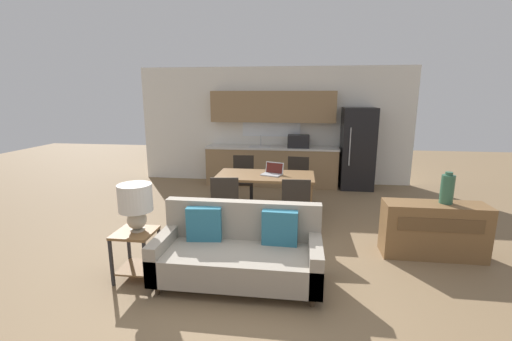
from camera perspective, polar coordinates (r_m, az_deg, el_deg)
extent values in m
plane|color=#7F6647|center=(4.11, -2.93, -17.71)|extent=(20.00, 20.00, 0.00)
cube|color=silver|center=(8.18, 2.90, 7.48)|extent=(6.40, 0.06, 2.70)
cube|color=white|center=(8.13, 2.57, 9.32)|extent=(1.36, 0.01, 1.03)
cube|color=#8E704C|center=(7.98, 2.62, 0.67)|extent=(2.99, 0.62, 0.86)
cube|color=silver|center=(7.90, 2.66, 3.86)|extent=(3.02, 0.65, 0.04)
cube|color=#B2B5B7|center=(7.87, 0.67, 4.01)|extent=(0.48, 0.36, 0.01)
cylinder|color=#B7BABC|center=(8.02, 0.82, 5.02)|extent=(0.02, 0.02, 0.24)
cube|color=#8E704C|center=(7.95, 2.81, 10.58)|extent=(2.84, 0.34, 0.70)
cube|color=black|center=(7.80, 7.10, 4.86)|extent=(0.48, 0.36, 0.28)
cube|color=black|center=(7.92, 16.53, 3.52)|extent=(0.71, 0.67, 1.80)
cylinder|color=silver|center=(7.53, 15.38, 3.84)|extent=(0.02, 0.02, 0.81)
cube|color=brown|center=(5.70, 1.57, -0.89)|extent=(1.61, 0.84, 0.04)
cylinder|color=brown|center=(5.58, -6.50, -5.33)|extent=(0.05, 0.05, 0.73)
cylinder|color=brown|center=(5.43, 9.02, -5.94)|extent=(0.05, 0.05, 0.73)
cylinder|color=brown|center=(6.25, -4.91, -3.34)|extent=(0.05, 0.05, 0.73)
cylinder|color=brown|center=(6.12, 8.87, -3.81)|extent=(0.05, 0.05, 0.73)
cylinder|color=#3D2D1E|center=(3.98, -16.15, -18.52)|extent=(0.05, 0.05, 0.10)
cylinder|color=#3D2D1E|center=(3.70, 9.34, -20.74)|extent=(0.05, 0.05, 0.10)
cylinder|color=#3D2D1E|center=(4.49, -12.81, -14.51)|extent=(0.05, 0.05, 0.10)
cylinder|color=#3D2D1E|center=(4.25, 9.10, -16.01)|extent=(0.05, 0.05, 0.10)
cube|color=gray|center=(3.92, -3.05, -15.07)|extent=(1.82, 0.80, 0.30)
cube|color=gray|center=(4.12, -2.23, -10.16)|extent=(1.82, 0.14, 0.76)
cube|color=gray|center=(4.12, -14.96, -13.02)|extent=(0.14, 0.80, 0.44)
cube|color=gray|center=(3.84, 9.82, -14.72)|extent=(0.14, 0.80, 0.44)
cube|color=teal|center=(4.05, -8.65, -8.82)|extent=(0.41, 0.16, 0.40)
cube|color=teal|center=(3.91, 3.98, -9.52)|extent=(0.40, 0.13, 0.40)
cube|color=brown|center=(4.13, -19.54, -9.74)|extent=(0.43, 0.43, 0.03)
cube|color=brown|center=(4.31, -19.12, -15.03)|extent=(0.39, 0.39, 0.02)
cube|color=#232326|center=(4.18, -22.94, -14.02)|extent=(0.03, 0.03, 0.54)
cube|color=#232326|center=(4.01, -17.96, -14.80)|extent=(0.03, 0.03, 0.54)
cube|color=#232326|center=(4.49, -20.40, -11.95)|extent=(0.03, 0.03, 0.54)
cube|color=#232326|center=(4.33, -15.72, -12.56)|extent=(0.03, 0.03, 0.54)
cylinder|color=#B2A893|center=(4.14, -19.11, -9.29)|extent=(0.16, 0.16, 0.02)
sphere|color=#B2A893|center=(4.10, -19.23, -7.76)|extent=(0.22, 0.22, 0.22)
cylinder|color=beige|center=(4.02, -19.50, -4.28)|extent=(0.37, 0.37, 0.30)
cube|color=brown|center=(5.04, 27.45, -8.79)|extent=(1.27, 0.40, 0.71)
cube|color=brown|center=(4.82, 28.43, -8.06)|extent=(1.01, 0.01, 0.17)
cylinder|color=#336047|center=(4.97, 29.26, -2.75)|extent=(0.16, 0.16, 0.37)
cylinder|color=#336047|center=(4.92, 29.51, -0.46)|extent=(0.09, 0.09, 0.04)
cube|color=black|center=(6.54, -2.27, -1.92)|extent=(0.44, 0.44, 0.04)
cube|color=black|center=(6.67, -2.09, 0.58)|extent=(0.40, 0.05, 0.46)
cylinder|color=black|center=(6.46, -3.93, -4.23)|extent=(0.03, 0.03, 0.42)
cylinder|color=black|center=(6.42, -0.92, -4.31)|extent=(0.03, 0.03, 0.42)
cylinder|color=black|center=(6.78, -3.51, -3.41)|extent=(0.03, 0.03, 0.42)
cylinder|color=black|center=(6.74, -0.65, -3.47)|extent=(0.03, 0.03, 0.42)
cube|color=black|center=(5.18, -5.00, -5.86)|extent=(0.47, 0.47, 0.04)
cube|color=black|center=(4.92, -5.26, -3.81)|extent=(0.40, 0.08, 0.46)
cylinder|color=black|center=(5.40, -2.98, -7.62)|extent=(0.03, 0.03, 0.42)
cylinder|color=black|center=(5.43, -6.60, -7.57)|extent=(0.03, 0.03, 0.42)
cylinder|color=black|center=(5.09, -3.19, -8.94)|extent=(0.03, 0.03, 0.42)
cylinder|color=black|center=(5.12, -7.04, -8.88)|extent=(0.03, 0.03, 0.42)
cube|color=black|center=(6.43, 6.79, -2.25)|extent=(0.46, 0.46, 0.04)
cube|color=black|center=(6.56, 7.05, 0.29)|extent=(0.40, 0.07, 0.46)
cylinder|color=black|center=(6.35, 5.02, -4.54)|extent=(0.03, 0.03, 0.42)
cylinder|color=black|center=(6.31, 8.08, -4.73)|extent=(0.03, 0.03, 0.42)
cylinder|color=black|center=(6.67, 5.47, -3.70)|extent=(0.03, 0.03, 0.42)
cylinder|color=black|center=(6.64, 8.38, -3.87)|extent=(0.03, 0.03, 0.42)
cube|color=black|center=(5.08, 6.53, -6.25)|extent=(0.44, 0.44, 0.04)
cube|color=black|center=(4.82, 6.67, -4.18)|extent=(0.40, 0.05, 0.46)
cylinder|color=black|center=(5.33, 8.25, -8.02)|extent=(0.03, 0.03, 0.42)
cylinder|color=black|center=(5.32, 4.56, -7.98)|extent=(0.03, 0.03, 0.42)
cylinder|color=black|center=(5.01, 8.49, -9.38)|extent=(0.03, 0.03, 0.42)
cylinder|color=black|center=(5.00, 4.55, -9.34)|extent=(0.03, 0.03, 0.42)
cube|color=#B7BABC|center=(5.66, 2.61, -0.69)|extent=(0.38, 0.32, 0.02)
cube|color=#B7BABC|center=(5.74, 3.11, 0.44)|extent=(0.32, 0.16, 0.20)
cube|color=#4C1914|center=(5.73, 3.07, 0.42)|extent=(0.28, 0.13, 0.17)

